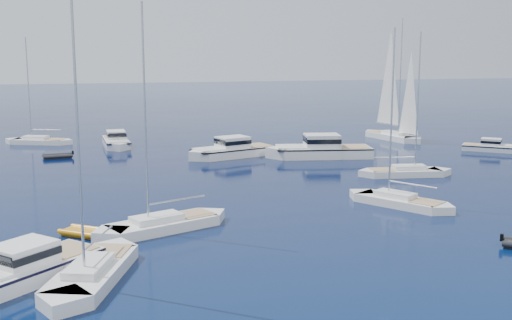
{
  "coord_description": "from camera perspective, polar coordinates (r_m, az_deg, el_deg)",
  "views": [
    {
      "loc": [
        -15.08,
        -30.82,
        11.91
      ],
      "look_at": [
        -2.0,
        22.91,
        2.2
      ],
      "focal_mm": 44.53,
      "sensor_mm": 36.0,
      "label": 1
    }
  ],
  "objects": [
    {
      "name": "sailboat_far_l",
      "position": [
        85.21,
        -18.92,
        1.38
      ],
      "size": [
        9.67,
        5.72,
        13.85
      ],
      "primitive_type": null,
      "rotation": [
        0.0,
        0.0,
        1.2
      ],
      "color": "white",
      "rests_on": "ground"
    },
    {
      "name": "ground",
      "position": [
        36.32,
        11.85,
        -9.4
      ],
      "size": [
        400.0,
        400.0,
        0.0
      ],
      "primitive_type": "plane",
      "color": "#08204B",
      "rests_on": "ground"
    },
    {
      "name": "motor_cruiser_centre",
      "position": [
        70.92,
        5.71,
        0.24
      ],
      "size": [
        13.02,
        5.73,
        3.3
      ],
      "primitive_type": null,
      "rotation": [
        0.0,
        0.0,
        1.42
      ],
      "color": "silver",
      "rests_on": "ground"
    },
    {
      "name": "sailboat_fore",
      "position": [
        34.82,
        -14.47,
        -10.37
      ],
      "size": [
        6.14,
        11.22,
        16.0
      ],
      "primitive_type": null,
      "rotation": [
        0.0,
        0.0,
        2.82
      ],
      "color": "silver",
      "rests_on": "ground"
    },
    {
      "name": "motor_cruiser_distant",
      "position": [
        70.95,
        -2.26,
        0.29
      ],
      "size": [
        11.57,
        6.86,
        2.91
      ],
      "primitive_type": null,
      "rotation": [
        0.0,
        0.0,
        1.91
      ],
      "color": "silver",
      "rests_on": "ground"
    },
    {
      "name": "motor_cruiser_horizon",
      "position": [
        80.37,
        -12.41,
        1.2
      ],
      "size": [
        3.54,
        9.66,
        2.49
      ],
      "primitive_type": null,
      "rotation": [
        0.0,
        0.0,
        3.21
      ],
      "color": "silver",
      "rests_on": "ground"
    },
    {
      "name": "sailboat_mid_r",
      "position": [
        50.21,
        12.74,
        -4.01
      ],
      "size": [
        7.41,
        9.26,
        14.0
      ],
      "primitive_type": null,
      "rotation": [
        0.0,
        0.0,
        0.6
      ],
      "color": "silver",
      "rests_on": "ground"
    },
    {
      "name": "motor_cruiser_left",
      "position": [
        35.54,
        -20.26,
        -10.26
      ],
      "size": [
        9.28,
        9.11,
        2.62
      ],
      "primitive_type": null,
      "rotation": [
        0.0,
        0.0,
        2.34
      ],
      "color": "white",
      "rests_on": "ground"
    },
    {
      "name": "sailboat_centre",
      "position": [
        61.97,
        13.23,
        -1.39
      ],
      "size": [
        9.76,
        3.77,
        13.98
      ],
      "primitive_type": null,
      "rotation": [
        0.0,
        0.0,
        4.57
      ],
      "color": "silver",
      "rests_on": "ground"
    },
    {
      "name": "tender_grey_far",
      "position": [
        73.41,
        -17.39,
        0.16
      ],
      "size": [
        3.52,
        2.31,
        0.95
      ],
      "primitive_type": null,
      "rotation": [
        0.0,
        0.0,
        1.72
      ],
      "color": "black",
      "rests_on": "ground"
    },
    {
      "name": "sailboat_sails_r",
      "position": [
        86.58,
        12.14,
        1.83
      ],
      "size": [
        5.7,
        11.5,
        16.36
      ],
      "primitive_type": null,
      "rotation": [
        0.0,
        0.0,
        3.41
      ],
      "color": "white",
      "rests_on": "ground"
    },
    {
      "name": "motor_cruiser_far_r",
      "position": [
        79.8,
        20.43,
        0.74
      ],
      "size": [
        7.21,
        6.33,
        1.94
      ],
      "primitive_type": null,
      "rotation": [
        0.0,
        0.0,
        4.05
      ],
      "color": "silver",
      "rests_on": "ground"
    },
    {
      "name": "tender_yellow",
      "position": [
        42.62,
        -14.9,
        -6.61
      ],
      "size": [
        4.12,
        3.77,
        0.95
      ],
      "primitive_type": null,
      "rotation": [
        0.0,
        0.0,
        0.94
      ],
      "color": "orange",
      "rests_on": "ground"
    },
    {
      "name": "sailboat_mid_l",
      "position": [
        42.99,
        -8.38,
        -6.23
      ],
      "size": [
        10.68,
        6.71,
        15.39
      ],
      "primitive_type": null,
      "rotation": [
        0.0,
        0.0,
        1.99
      ],
      "color": "silver",
      "rests_on": "ground"
    }
  ]
}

